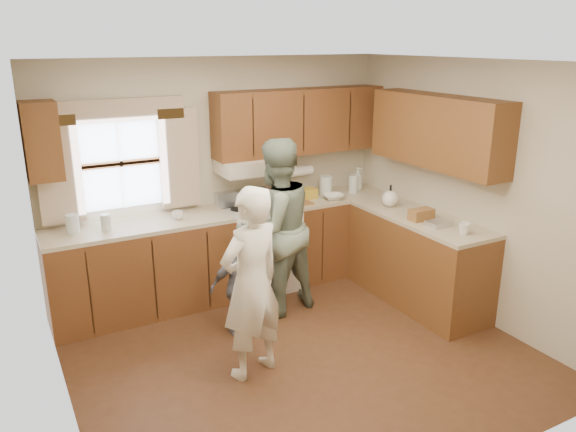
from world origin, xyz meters
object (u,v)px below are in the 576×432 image
stove (259,248)px  woman_left (251,284)px  woman_right (276,228)px  child (240,286)px

stove → woman_left: 1.74m
woman_left → woman_right: 1.16m
woman_left → child: woman_left is taller
woman_left → woman_right: (0.70, 0.92, 0.08)m
stove → child: bearing=-125.6°
woman_left → stove: bearing=-133.2°
child → woman_left: bearing=87.1°
woman_right → child: woman_right is taller
stove → child: stove is taller
stove → woman_right: bearing=-99.1°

